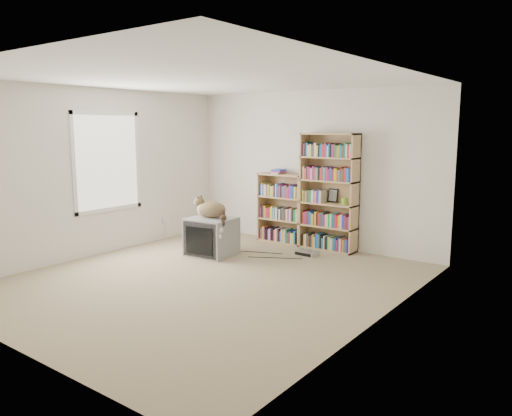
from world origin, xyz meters
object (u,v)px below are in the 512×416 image
Objects in this scene: dvd_player at (307,253)px; crt_tv at (212,237)px; bookcase_tall at (329,195)px; bookcase_short at (283,211)px; cat at (213,212)px.

crt_tv is at bearing -143.82° from dvd_player.
bookcase_tall is 1.59× the size of bookcase_short.
bookcase_short is at bearing 64.40° from cat.
crt_tv is 0.61× the size of bookcase_short.
bookcase_tall is at bearing -0.02° from bookcase_short.
crt_tv is 2.19× the size of dvd_player.
bookcase_tall is at bearing 36.80° from cat.
crt_tv is 1.44m from bookcase_short.
cat is at bearing -103.70° from bookcase_short.
bookcase_short is 1.08m from dvd_player.
crt_tv is 0.38m from cat.
cat reaches higher than dvd_player.
cat is 1.55m from dvd_player.
bookcase_short is 3.58× the size of dvd_player.
bookcase_tall reaches higher than dvd_player.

